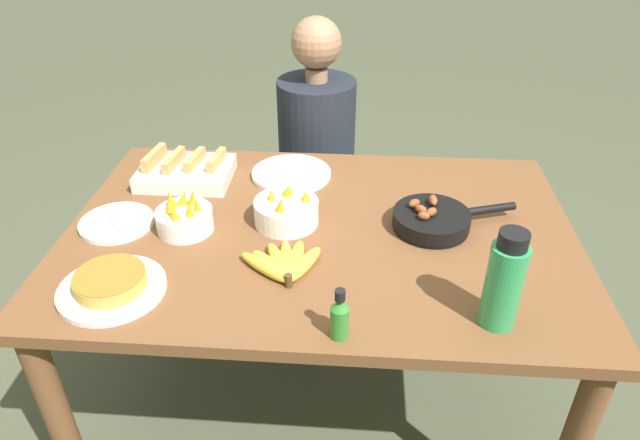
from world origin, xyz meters
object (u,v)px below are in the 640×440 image
banana_bunch (284,264)px  empty_plate_far_left (117,223)px  empty_plate_near_front (291,174)px  frittata_plate_center (111,285)px  water_bottle (504,282)px  fruit_bowl_mango (184,217)px  fruit_bowl_citrus (286,211)px  skillet (433,219)px  hot_sauce_bottle (340,317)px  melon_tray (185,171)px  person_figure (317,187)px

banana_bunch → empty_plate_far_left: (-0.51, 0.17, -0.01)m
empty_plate_near_front → frittata_plate_center: bearing=-120.7°
water_bottle → empty_plate_near_front: bearing=129.7°
banana_bunch → fruit_bowl_mango: 0.35m
banana_bunch → fruit_bowl_citrus: size_ratio=1.23×
skillet → banana_bunch: bearing=-168.5°
fruit_bowl_mango → water_bottle: 0.89m
water_bottle → hot_sauce_bottle: size_ratio=1.89×
skillet → empty_plate_far_left: size_ratio=1.71×
empty_plate_near_front → empty_plate_far_left: size_ratio=1.24×
banana_bunch → frittata_plate_center: size_ratio=0.88×
melon_tray → empty_plate_near_front: 0.35m
melon_tray → fruit_bowl_citrus: (0.36, -0.23, 0.01)m
melon_tray → fruit_bowl_citrus: size_ratio=1.58×
empty_plate_near_front → person_figure: (0.05, 0.41, -0.28)m
skillet → water_bottle: 0.41m
water_bottle → banana_bunch: bearing=162.9°
empty_plate_far_left → water_bottle: bearing=-17.9°
empty_plate_near_front → person_figure: bearing=82.7°
hot_sauce_bottle → fruit_bowl_mango: bearing=139.2°
fruit_bowl_mango → water_bottle: (0.82, -0.32, 0.08)m
banana_bunch → empty_plate_far_left: 0.54m
person_figure → empty_plate_far_left: bearing=-125.1°
empty_plate_far_left → fruit_bowl_citrus: bearing=5.9°
melon_tray → empty_plate_near_front: (0.34, 0.05, -0.02)m
hot_sauce_bottle → banana_bunch: bearing=123.7°
fruit_bowl_mango → hot_sauce_bottle: (0.46, -0.40, 0.02)m
banana_bunch → hot_sauce_bottle: hot_sauce_bottle is taller
skillet → frittata_plate_center: bearing=-174.9°
person_figure → water_bottle: bearing=-65.1°
fruit_bowl_citrus → water_bottle: 0.66m
melon_tray → water_bottle: water_bottle is taller
melon_tray → person_figure: bearing=49.3°
hot_sauce_bottle → empty_plate_far_left: bearing=148.8°
hot_sauce_bottle → person_figure: person_figure is taller
empty_plate_near_front → person_figure: 0.50m
skillet → hot_sauce_bottle: 0.52m
melon_tray → empty_plate_near_front: size_ratio=1.12×
melon_tray → fruit_bowl_mango: 0.30m
empty_plate_far_left → fruit_bowl_citrus: fruit_bowl_citrus is taller
frittata_plate_center → fruit_bowl_mango: bearing=69.6°
skillet → person_figure: size_ratio=0.30×
skillet → empty_plate_near_front: skillet is taller
banana_bunch → fruit_bowl_mango: (-0.31, 0.17, 0.02)m
banana_bunch → fruit_bowl_mango: bearing=151.5°
fruit_bowl_mango → hot_sauce_bottle: size_ratio=1.22×
melon_tray → fruit_bowl_mango: size_ratio=1.84×
frittata_plate_center → hot_sauce_bottle: hot_sauce_bottle is taller
empty_plate_near_front → hot_sauce_bottle: (0.19, -0.74, 0.05)m
empty_plate_far_left → fruit_bowl_mango: size_ratio=1.32×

